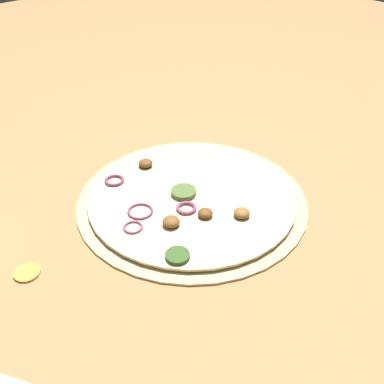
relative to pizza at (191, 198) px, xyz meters
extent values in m
plane|color=tan|center=(0.00, 0.00, -0.01)|extent=(3.00, 3.00, 0.00)
cylinder|color=beige|center=(0.00, 0.00, 0.00)|extent=(0.38, 0.38, 0.01)
cylinder|color=beige|center=(0.00, 0.00, 0.00)|extent=(0.34, 0.34, 0.00)
ellipsoid|color=brown|center=(-0.07, -0.03, 0.01)|extent=(0.03, 0.03, 0.01)
cylinder|color=#567538|center=(-0.01, 0.01, 0.01)|extent=(0.04, 0.04, 0.01)
torus|color=#A34C70|center=(-0.12, 0.00, 0.01)|extent=(0.03, 0.03, 0.00)
ellipsoid|color=#996633|center=(0.02, -0.09, 0.01)|extent=(0.02, 0.02, 0.01)
ellipsoid|color=brown|center=(-0.02, -0.05, 0.01)|extent=(0.02, 0.02, 0.01)
torus|color=#934266|center=(-0.09, 0.02, 0.01)|extent=(0.04, 0.04, 0.00)
torus|color=#934266|center=(-0.07, 0.12, 0.01)|extent=(0.03, 0.03, 0.00)
cylinder|color=#385B23|center=(-0.11, -0.09, 0.01)|extent=(0.03, 0.03, 0.01)
torus|color=#A34C70|center=(-0.03, -0.02, 0.01)|extent=(0.03, 0.03, 0.01)
ellipsoid|color=brown|center=(0.01, 0.12, 0.01)|extent=(0.02, 0.02, 0.01)
cylinder|color=gold|center=(-0.27, 0.04, 0.00)|extent=(0.04, 0.04, 0.01)
camera|label=1|loc=(-0.41, -0.43, 0.44)|focal=42.00mm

